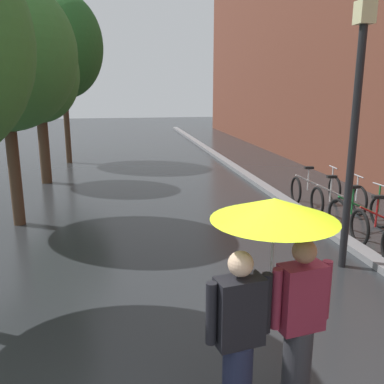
# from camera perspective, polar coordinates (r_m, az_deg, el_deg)

# --- Properties ---
(kerb_strip) EXTENTS (0.30, 36.00, 0.12)m
(kerb_strip) POSITION_cam_1_polar(r_m,az_deg,el_deg) (13.49, 8.20, 1.73)
(kerb_strip) COLOR slate
(kerb_strip) RESTS_ON ground
(street_tree_1) EXTENTS (2.89, 2.89, 5.07)m
(street_tree_1) POSITION_cam_1_polar(r_m,az_deg,el_deg) (9.49, -24.27, 16.66)
(street_tree_1) COLOR #473323
(street_tree_1) RESTS_ON ground
(street_tree_2) EXTENTS (2.39, 2.39, 4.73)m
(street_tree_2) POSITION_cam_1_polar(r_m,az_deg,el_deg) (13.60, -20.13, 14.74)
(street_tree_2) COLOR #473323
(street_tree_2) RESTS_ON ground
(street_tree_3) EXTENTS (3.07, 3.07, 6.33)m
(street_tree_3) POSITION_cam_1_polar(r_m,az_deg,el_deg) (17.21, -17.28, 18.36)
(street_tree_3) COLOR #473323
(street_tree_3) RESTS_ON ground
(parked_bicycle_2) EXTENTS (1.13, 0.79, 0.96)m
(parked_bicycle_2) POSITION_cam_1_polar(r_m,az_deg,el_deg) (9.37, 21.78, -2.58)
(parked_bicycle_2) COLOR black
(parked_bicycle_2) RESTS_ON ground
(parked_bicycle_3) EXTENTS (1.12, 0.76, 0.96)m
(parked_bicycle_3) POSITION_cam_1_polar(r_m,az_deg,el_deg) (10.21, 19.21, -1.04)
(parked_bicycle_3) COLOR black
(parked_bicycle_3) RESTS_ON ground
(parked_bicycle_4) EXTENTS (1.13, 0.78, 0.96)m
(parked_bicycle_4) POSITION_cam_1_polar(r_m,az_deg,el_deg) (11.15, 16.36, 0.40)
(parked_bicycle_4) COLOR black
(parked_bicycle_4) RESTS_ON ground
(couple_under_umbrella) EXTENTS (1.17, 1.04, 2.02)m
(couple_under_umbrella) POSITION_cam_1_polar(r_m,az_deg,el_deg) (3.65, 10.76, -11.67)
(couple_under_umbrella) COLOR #1E233D
(couple_under_umbrella) RESTS_ON ground
(street_lamp_post) EXTENTS (0.24, 0.24, 4.09)m
(street_lamp_post) POSITION_cam_1_polar(r_m,az_deg,el_deg) (6.96, 21.20, 9.09)
(street_lamp_post) COLOR black
(street_lamp_post) RESTS_ON ground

